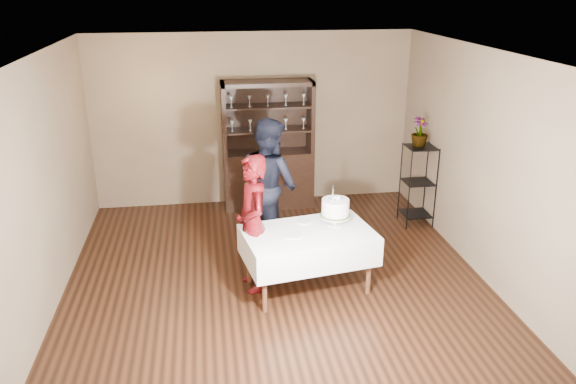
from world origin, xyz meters
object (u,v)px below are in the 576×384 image
(cake_table, at_px, (308,245))
(cake, at_px, (335,209))
(man, at_px, (269,184))
(potted_plant, at_px, (420,132))
(china_hutch, at_px, (268,166))
(woman, at_px, (253,224))
(plant_etagere, at_px, (418,182))

(cake_table, xyz_separation_m, cake, (0.35, 0.15, 0.37))
(man, height_order, potted_plant, man)
(china_hutch, bearing_deg, potted_plant, -26.21)
(cake_table, xyz_separation_m, woman, (-0.62, 0.13, 0.26))
(china_hutch, relative_size, cake_table, 1.26)
(cake_table, height_order, cake, cake)
(cake, bearing_deg, plant_etagere, 42.77)
(china_hutch, relative_size, cake, 4.06)
(plant_etagere, bearing_deg, cake, -137.23)
(cake, bearing_deg, woman, -178.84)
(plant_etagere, bearing_deg, woman, -149.78)
(plant_etagere, xyz_separation_m, cake, (-1.59, -1.47, 0.28))
(plant_etagere, bearing_deg, china_hutch, 153.17)
(man, distance_m, cake, 1.21)
(china_hutch, height_order, cake_table, china_hutch)
(man, relative_size, potted_plant, 4.29)
(man, bearing_deg, potted_plant, -111.04)
(man, bearing_deg, plant_etagere, -112.10)
(woman, xyz_separation_m, potted_plant, (2.54, 1.53, 0.58))
(plant_etagere, bearing_deg, cake_table, -140.12)
(potted_plant, bearing_deg, cake, -136.09)
(cake, bearing_deg, china_hutch, 100.99)
(china_hutch, relative_size, plant_etagere, 1.67)
(woman, bearing_deg, man, 152.63)
(plant_etagere, height_order, cake_table, plant_etagere)
(china_hutch, xyz_separation_m, man, (-0.17, -1.50, 0.23))
(plant_etagere, height_order, woman, woman)
(cake_table, relative_size, potted_plant, 3.80)
(cake_table, bearing_deg, plant_etagere, 39.88)
(china_hutch, distance_m, woman, 2.59)
(china_hutch, xyz_separation_m, cake, (0.49, -2.52, 0.26))
(man, xyz_separation_m, potted_plant, (2.22, 0.49, 0.50))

